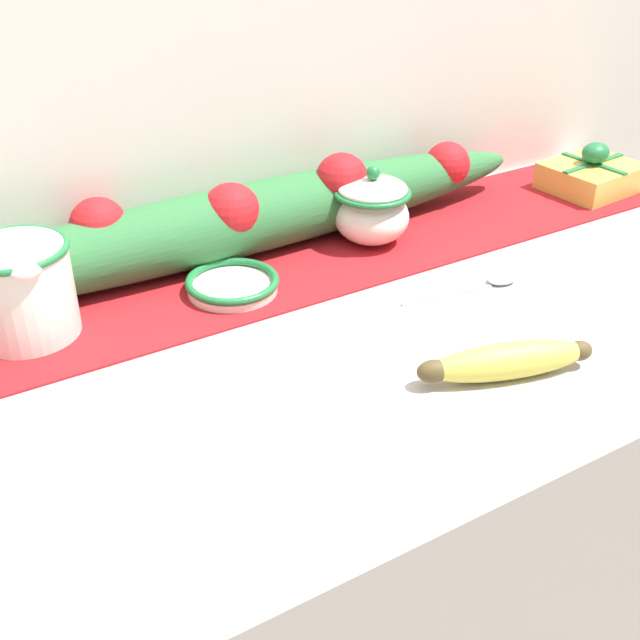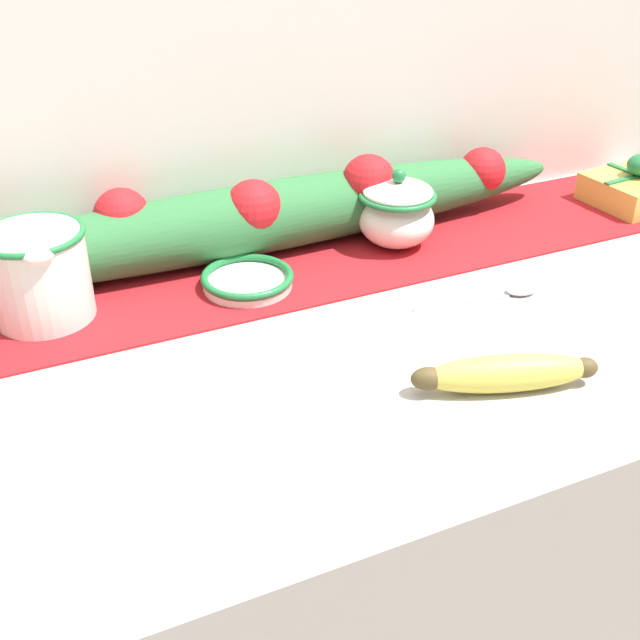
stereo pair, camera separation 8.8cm
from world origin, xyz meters
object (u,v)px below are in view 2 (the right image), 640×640
(banana, at_px, (505,373))
(cream_pitcher, at_px, (38,271))
(spoon, at_px, (516,293))
(gift_box, at_px, (637,187))
(small_dish, at_px, (247,280))
(sugar_bowl, at_px, (397,212))

(banana, bearing_deg, cream_pitcher, 139.67)
(cream_pitcher, xyz_separation_m, spoon, (0.56, -0.19, -0.06))
(spoon, height_order, gift_box, gift_box)
(small_dish, height_order, spoon, small_dish)
(small_dish, xyz_separation_m, spoon, (0.31, -0.16, -0.01))
(spoon, xyz_separation_m, gift_box, (0.36, 0.17, 0.02))
(cream_pitcher, height_order, banana, cream_pitcher)
(small_dish, height_order, gift_box, gift_box)
(cream_pitcher, bearing_deg, banana, -40.33)
(small_dish, bearing_deg, spoon, -27.73)
(sugar_bowl, xyz_separation_m, gift_box, (0.43, -0.02, -0.03))
(cream_pitcher, bearing_deg, sugar_bowl, -0.12)
(banana, xyz_separation_m, gift_box, (0.49, 0.34, 0.01))
(sugar_bowl, height_order, gift_box, sugar_bowl)
(cream_pitcher, xyz_separation_m, gift_box, (0.91, -0.02, -0.04))
(small_dish, height_order, banana, banana)
(banana, xyz_separation_m, spoon, (0.14, 0.16, -0.02))
(cream_pitcher, distance_m, spoon, 0.59)
(banana, height_order, spoon, banana)
(cream_pitcher, relative_size, gift_box, 0.94)
(banana, distance_m, spoon, 0.21)
(small_dish, xyz_separation_m, gift_box, (0.66, 0.01, 0.01))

